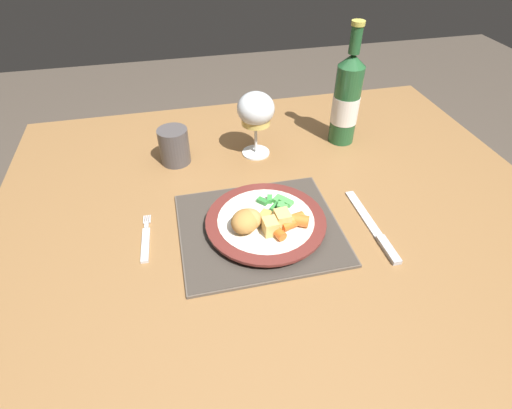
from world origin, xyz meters
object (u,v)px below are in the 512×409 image
Objects in this scene: bottle at (346,100)px; fork at (146,241)px; dinner_plate at (266,222)px; drinking_cup at (174,145)px; table_knife at (375,231)px; wine_glass at (257,111)px; dining_table at (277,237)px.

fork is at bearing -151.75° from bottle.
dinner_plate is 2.70× the size of drinking_cup.
bottle is 3.41× the size of drinking_cup.
table_knife reaches higher than fork.
bottle is at bearing 3.34° from wine_glass.
bottle reaches higher than table_knife.
table_knife is 0.73× the size of bottle.
fork is 0.58m from bottle.
fork is 0.44m from table_knife.
wine_glass reaches higher than drinking_cup.
dinner_plate reaches higher than dining_table.
fork is 0.43× the size of bottle.
bottle is (0.23, 0.01, -0.00)m from wine_glass.
fork is at bearing 170.74° from table_knife.
table_knife is at bearing -100.87° from bottle.
bottle is at bearing 0.82° from drinking_cup.
fork is 0.60× the size of table_knife.
bottle is (0.07, 0.34, 0.11)m from table_knife.
wine_glass is at bearing -2.07° from drinking_cup.
dining_table is 0.29m from fork.
dinner_plate is 0.32m from drinking_cup.
fork is 0.80× the size of wine_glass.
wine_glass is at bearing 116.18° from table_knife.
fork is at bearing -170.78° from dining_table.
dining_table is 0.29m from wine_glass.
dining_table is 0.22m from table_knife.
table_knife is (0.44, -0.07, 0.00)m from fork.
dinner_plate is 0.21m from table_knife.
dinner_plate is 0.23m from fork.
wine_glass reaches higher than dinner_plate.
drinking_cup is at bearing 177.93° from wine_glass.
fork reaches higher than dining_table.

